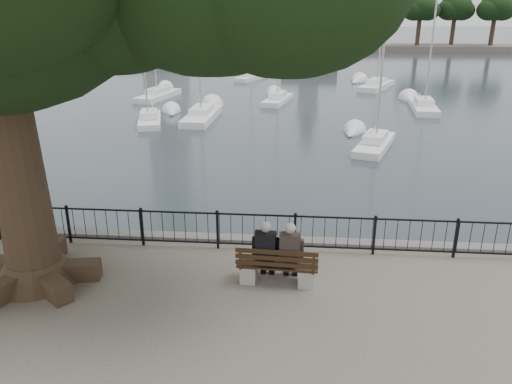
# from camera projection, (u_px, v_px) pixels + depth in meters

# --- Properties ---
(harbor) EXTENTS (260.00, 260.00, 1.20)m
(harbor) POSITION_uv_depth(u_px,v_px,m) (258.00, 258.00, 13.65)
(harbor) COLOR #5B5A58
(harbor) RESTS_ON ground
(railing) EXTENTS (22.06, 0.06, 1.00)m
(railing) POSITION_uv_depth(u_px,v_px,m) (256.00, 230.00, 12.81)
(railing) COLOR black
(railing) RESTS_ON ground
(bench) EXTENTS (1.86, 0.65, 0.97)m
(bench) POSITION_uv_depth(u_px,v_px,m) (277.00, 270.00, 11.30)
(bench) COLOR gray
(bench) RESTS_ON ground
(person_left) EXTENTS (0.46, 0.77, 1.53)m
(person_left) POSITION_uv_depth(u_px,v_px,m) (266.00, 253.00, 11.30)
(person_left) COLOR black
(person_left) RESTS_ON ground
(person_right) EXTENTS (0.46, 0.77, 1.53)m
(person_right) POSITION_uv_depth(u_px,v_px,m) (290.00, 254.00, 11.23)
(person_right) COLOR black
(person_right) RESTS_ON ground
(lion_monument) EXTENTS (6.16, 6.16, 9.04)m
(lion_monument) POSITION_uv_depth(u_px,v_px,m) (309.00, 51.00, 56.71)
(lion_monument) COLOR #5B5A58
(lion_monument) RESTS_ON ground
(sailboat_a) EXTENTS (2.52, 4.98, 9.19)m
(sailboat_a) POSITION_uv_depth(u_px,v_px,m) (150.00, 118.00, 31.78)
(sailboat_a) COLOR white
(sailboat_a) RESTS_ON ground
(sailboat_b) EXTENTS (1.84, 6.05, 13.84)m
(sailboat_b) POSITION_uv_depth(u_px,v_px,m) (202.00, 114.00, 32.78)
(sailboat_b) COLOR white
(sailboat_b) RESTS_ON ground
(sailboat_c) EXTENTS (2.84, 5.08, 10.21)m
(sailboat_c) POSITION_uv_depth(u_px,v_px,m) (375.00, 142.00, 26.05)
(sailboat_c) COLOR white
(sailboat_c) RESTS_ON ground
(sailboat_d) EXTENTS (2.08, 5.80, 9.57)m
(sailboat_d) POSITION_uv_depth(u_px,v_px,m) (423.00, 106.00, 35.83)
(sailboat_d) COLOR white
(sailboat_d) RESTS_ON ground
(sailboat_e) EXTENTS (2.64, 5.89, 12.98)m
(sailboat_e) POSITION_uv_depth(u_px,v_px,m) (158.00, 94.00, 40.43)
(sailboat_e) COLOR white
(sailboat_e) RESTS_ON ground
(sailboat_f) EXTENTS (2.39, 5.16, 11.11)m
(sailboat_f) POSITION_uv_depth(u_px,v_px,m) (278.00, 98.00, 38.66)
(sailboat_f) COLOR white
(sailboat_f) RESTS_ON ground
(sailboat_g) EXTENTS (4.08, 6.36, 11.99)m
(sailboat_g) POSITION_uv_depth(u_px,v_px,m) (377.00, 85.00, 45.45)
(sailboat_g) COLOR white
(sailboat_g) RESTS_ON ground
(sailboat_h) EXTENTS (3.15, 5.24, 11.04)m
(sailboat_h) POSITION_uv_depth(u_px,v_px,m) (251.00, 76.00, 51.02)
(sailboat_h) COLOR white
(sailboat_h) RESTS_ON ground
(far_shore) EXTENTS (30.00, 8.60, 9.18)m
(far_shore) POSITION_uv_depth(u_px,v_px,m) (451.00, 27.00, 81.79)
(far_shore) COLOR #585045
(far_shore) RESTS_ON ground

